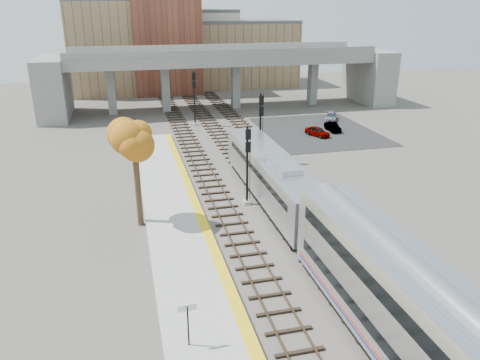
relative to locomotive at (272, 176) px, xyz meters
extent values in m
plane|color=#47423D|center=(-1.00, -7.33, -2.28)|extent=(160.00, 160.00, 0.00)
cube|color=#9E9E99|center=(-8.25, -7.33, -2.10)|extent=(4.50, 60.00, 0.35)
cube|color=yellow|center=(-6.35, -7.33, -1.92)|extent=(0.70, 60.00, 0.01)
cube|color=black|center=(-4.20, 5.17, -2.21)|extent=(2.50, 95.00, 0.14)
cube|color=brown|center=(-4.92, 5.17, -2.10)|extent=(0.07, 95.00, 0.14)
cube|color=brown|center=(-3.48, 5.17, -2.10)|extent=(0.07, 95.00, 0.14)
cube|color=black|center=(0.00, 5.17, -2.21)|extent=(2.50, 95.00, 0.14)
cube|color=brown|center=(-0.72, 5.17, -2.10)|extent=(0.07, 95.00, 0.14)
cube|color=brown|center=(0.72, 5.17, -2.10)|extent=(0.07, 95.00, 0.14)
cube|color=black|center=(4.00, 5.17, -2.21)|extent=(2.50, 95.00, 0.14)
cube|color=brown|center=(3.28, 5.17, -2.10)|extent=(0.07, 95.00, 0.14)
cube|color=brown|center=(4.72, 5.17, -2.10)|extent=(0.07, 95.00, 0.14)
cube|color=slate|center=(4.00, 37.67, 5.47)|extent=(46.00, 10.00, 1.50)
cube|color=slate|center=(4.00, 32.87, 6.72)|extent=(46.00, 0.20, 1.00)
cube|color=slate|center=(4.00, 42.47, 6.72)|extent=(46.00, 0.20, 1.00)
cube|color=slate|center=(-13.00, 37.67, 1.22)|extent=(1.20, 1.60, 7.00)
cube|color=slate|center=(-5.00, 37.67, 1.22)|extent=(1.20, 1.60, 7.00)
cube|color=slate|center=(6.00, 37.67, 1.22)|extent=(1.20, 1.60, 7.00)
cube|color=slate|center=(19.00, 37.67, 1.22)|extent=(1.20, 1.60, 7.00)
cube|color=slate|center=(-21.00, 37.67, 1.97)|extent=(4.00, 12.00, 8.50)
cube|color=slate|center=(29.00, 37.67, 1.97)|extent=(4.00, 12.00, 8.50)
cube|color=#937855|center=(-11.00, 57.67, 5.72)|extent=(18.00, 14.00, 16.00)
cube|color=#4C4C4F|center=(-11.00, 57.67, 14.02)|extent=(18.00, 14.00, 0.60)
cube|color=beige|center=(3.00, 62.67, 4.72)|extent=(16.00, 16.00, 14.00)
cube|color=#4C4C4F|center=(3.00, 62.67, 12.02)|extent=(16.00, 16.00, 0.60)
cube|color=brown|center=(-3.00, 54.67, 7.72)|extent=(12.00, 10.00, 20.00)
cube|color=#937855|center=(13.00, 60.67, 3.72)|extent=(20.00, 14.00, 12.00)
cube|color=#4C4C4F|center=(13.00, 60.67, 10.02)|extent=(20.00, 14.00, 0.60)
cube|color=black|center=(13.00, 20.67, -2.26)|extent=(14.00, 18.00, 0.04)
cube|color=#A8AAB2|center=(0.00, -0.01, 0.07)|extent=(3.00, 19.00, 3.20)
cube|color=black|center=(0.00, 9.51, 0.67)|extent=(2.20, 0.06, 1.10)
cube|color=black|center=(0.00, -0.01, 0.67)|extent=(3.02, 16.15, 0.50)
cube|color=black|center=(0.00, -0.01, -1.78)|extent=(2.70, 17.10, 0.50)
cube|color=#A8AAB2|center=(0.00, -0.01, 1.87)|extent=(1.60, 9.50, 0.40)
cube|color=#A8AAB2|center=(0.00, -22.61, 0.67)|extent=(3.00, 25.00, 4.60)
cube|color=black|center=(0.00, -22.61, 1.87)|extent=(3.02, 23.00, 0.75)
cube|color=#9E9E99|center=(-2.10, -0.01, -2.13)|extent=(0.60, 0.60, 0.30)
cylinder|color=black|center=(-2.10, -0.01, 1.02)|extent=(0.19, 0.19, 6.59)
cube|color=black|center=(-2.10, -0.26, 3.75)|extent=(0.42, 0.18, 0.85)
cube|color=black|center=(-2.10, -0.26, 2.71)|extent=(0.42, 0.18, 0.85)
cube|color=#9E9E99|center=(2.00, 10.22, -2.13)|extent=(0.60, 0.60, 0.30)
cylinder|color=black|center=(2.00, 10.22, 1.33)|extent=(0.21, 0.21, 7.22)
cube|color=black|center=(2.00, 9.97, 4.33)|extent=(0.46, 0.18, 0.93)
cube|color=black|center=(2.00, 9.97, 3.19)|extent=(0.46, 0.18, 0.93)
cube|color=#9E9E99|center=(-2.10, 27.73, -2.13)|extent=(0.60, 0.60, 0.30)
cylinder|color=black|center=(-2.10, 27.73, 1.37)|extent=(0.21, 0.21, 7.30)
cube|color=black|center=(-2.10, 27.48, 4.40)|extent=(0.47, 0.18, 0.94)
cube|color=black|center=(-2.10, 27.48, 3.25)|extent=(0.47, 0.18, 0.94)
cylinder|color=black|center=(-9.28, -16.32, -0.83)|extent=(0.08, 0.08, 2.20)
cube|color=white|center=(-9.28, -16.32, 0.17)|extent=(0.90, 0.10, 0.35)
cylinder|color=#382619|center=(-10.85, -1.82, 0.71)|extent=(0.44, 0.44, 5.97)
ellipsoid|color=#C4841A|center=(-10.85, -1.82, 4.12)|extent=(3.60, 3.60, 4.27)
imported|color=#99999E|center=(11.87, 18.33, -1.65)|extent=(2.67, 3.72, 1.18)
imported|color=#99999E|center=(14.74, 20.07, -1.69)|extent=(1.25, 3.35, 1.09)
imported|color=#99999E|center=(17.03, 25.69, -1.70)|extent=(3.07, 4.00, 1.08)
camera|label=1|loc=(-11.30, -34.45, 13.31)|focal=35.00mm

